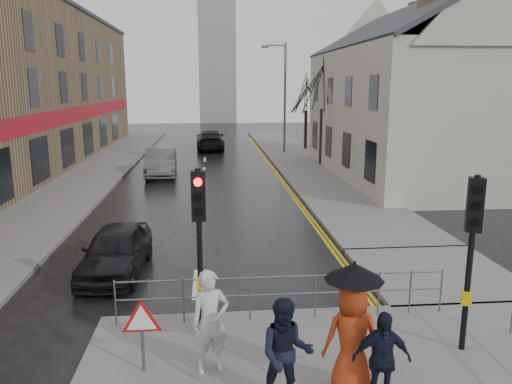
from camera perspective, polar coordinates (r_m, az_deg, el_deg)
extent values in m
plane|color=black|center=(10.67, -7.34, -16.58)|extent=(120.00, 120.00, 0.00)
cube|color=#605E5B|center=(33.48, -17.13, 2.92)|extent=(4.00, 44.00, 0.14)
cube|color=#605E5B|center=(35.25, 4.76, 3.86)|extent=(4.00, 40.00, 0.14)
cube|color=#605E5B|center=(14.65, 19.77, -8.75)|extent=(4.00, 4.20, 0.14)
cube|color=#B8B2A0|center=(29.74, 17.87, 8.44)|extent=(9.00, 16.00, 7.00)
cube|color=#846C4C|center=(34.09, 17.76, 18.46)|extent=(0.70, 0.90, 1.80)
cube|color=gray|center=(71.47, -4.48, 15.20)|extent=(5.00, 5.00, 18.00)
cylinder|color=black|center=(10.11, -6.44, -6.82)|extent=(0.11, 0.11, 3.40)
cube|color=black|center=(9.80, -6.60, -0.44)|extent=(0.28, 0.22, 1.00)
cylinder|color=#FF0C07|center=(9.60, -6.66, 1.12)|extent=(0.16, 0.04, 0.16)
cylinder|color=black|center=(9.66, -6.62, -0.62)|extent=(0.16, 0.04, 0.16)
cylinder|color=black|center=(9.73, -6.58, -2.35)|extent=(0.16, 0.04, 0.16)
cube|color=gold|center=(10.33, -6.36, -10.23)|extent=(0.18, 0.14, 0.28)
cylinder|color=black|center=(10.15, 23.20, -7.68)|extent=(0.11, 0.11, 3.40)
cube|color=black|center=(9.84, 23.76, -1.35)|extent=(0.34, 0.30, 1.00)
cylinder|color=black|center=(9.64, 24.03, 0.19)|extent=(0.16, 0.09, 0.16)
cylinder|color=black|center=(9.70, 23.88, -1.54)|extent=(0.16, 0.09, 0.16)
cylinder|color=black|center=(9.77, 23.73, -3.25)|extent=(0.16, 0.09, 0.16)
cube|color=gold|center=(10.37, 22.90, -11.07)|extent=(0.22, 0.19, 0.28)
cylinder|color=#595B5E|center=(11.11, -15.78, -12.07)|extent=(0.04, 0.04, 1.00)
cylinder|color=#595B5E|center=(12.02, 20.38, -10.50)|extent=(0.04, 0.04, 1.00)
cylinder|color=#595B5E|center=(10.84, 3.12, -9.65)|extent=(7.10, 0.04, 0.04)
cylinder|color=#595B5E|center=(11.00, 3.09, -11.58)|extent=(7.10, 0.04, 0.04)
cylinder|color=#595B5E|center=(9.42, -12.80, -17.02)|extent=(0.06, 0.06, 0.85)
cylinder|color=red|center=(9.18, -12.95, -14.15)|extent=(0.80, 0.03, 0.80)
cylinder|color=white|center=(9.17, -12.97, -14.21)|extent=(0.60, 0.03, 0.60)
cylinder|color=#595B5E|center=(37.78, 3.32, 10.63)|extent=(0.16, 0.16, 8.00)
cylinder|color=#595B5E|center=(37.78, 2.30, 16.40)|extent=(1.40, 0.10, 0.10)
cube|color=#595B5E|center=(37.68, 1.04, 16.27)|extent=(0.50, 0.25, 0.18)
cylinder|color=black|center=(32.30, 7.49, 6.30)|extent=(0.26, 0.26, 3.50)
cylinder|color=black|center=(40.22, 5.70, 7.11)|extent=(0.26, 0.26, 3.00)
imported|color=beige|center=(9.03, -5.25, -14.53)|extent=(0.77, 0.60, 1.85)
imported|color=black|center=(8.13, 3.46, -17.97)|extent=(0.93, 0.76, 1.79)
imported|color=#AB3314|center=(8.57, 10.86, -16.09)|extent=(0.97, 0.67, 1.90)
cylinder|color=black|center=(8.52, 10.88, -15.50)|extent=(0.02, 0.02, 2.10)
cone|color=black|center=(8.09, 11.18, -8.90)|extent=(0.96, 0.96, 0.28)
imported|color=black|center=(8.40, 14.14, -18.07)|extent=(0.95, 0.44, 1.59)
imported|color=black|center=(14.33, -15.72, -6.43)|extent=(1.76, 3.96, 1.32)
imported|color=#4F5155|center=(29.09, -10.79, 3.34)|extent=(1.85, 4.78, 1.55)
imported|color=black|center=(40.65, -5.25, 5.95)|extent=(2.28, 5.42, 1.56)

